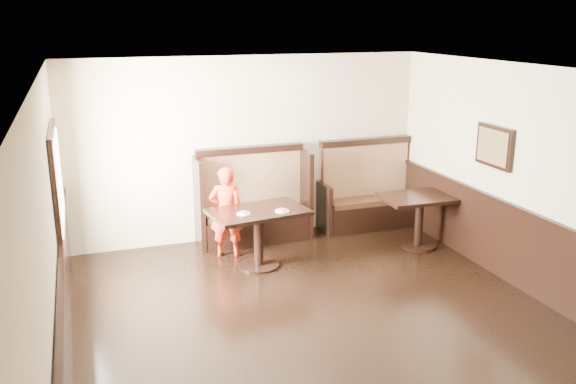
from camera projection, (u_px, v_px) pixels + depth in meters
name	position (u px, v px, depth m)	size (l,w,h in m)	color
ground	(339.00, 341.00, 6.51)	(7.00, 7.00, 0.00)	black
room_shell	(304.00, 277.00, 6.49)	(7.00, 7.00, 7.00)	#CBB693
booth_main	(253.00, 207.00, 9.36)	(1.75, 0.72, 1.45)	black
booth_neighbor	(367.00, 198.00, 9.98)	(1.65, 0.72, 1.45)	black
table_main	(258.00, 223.00, 8.29)	(1.39, 0.98, 0.82)	black
table_neighbor	(420.00, 209.00, 9.04)	(1.17, 0.79, 0.80)	black
child	(226.00, 212.00, 8.66)	(0.49, 0.32, 1.33)	red
pizza_plate_left	(243.00, 213.00, 8.07)	(0.18, 0.18, 0.03)	white
pizza_plate_right	(282.00, 210.00, 8.18)	(0.19, 0.19, 0.04)	white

